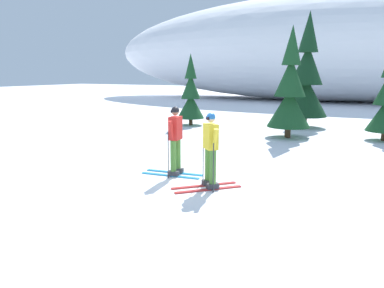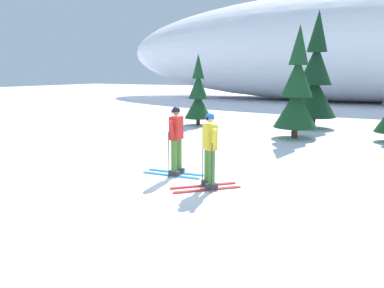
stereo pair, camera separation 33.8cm
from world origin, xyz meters
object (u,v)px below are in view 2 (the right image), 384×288
object	(u,v)px
skier_yellow_jacket	(209,149)
skier_red_jacket	(176,140)
pine_tree_far_left	(198,96)
pine_tree_center_left	(315,80)
pine_tree_left	(297,92)

from	to	relation	value
skier_yellow_jacket	skier_red_jacket	size ratio (longest dim) A/B	0.98
pine_tree_far_left	pine_tree_center_left	size ratio (longest dim) A/B	0.65
pine_tree_left	pine_tree_center_left	size ratio (longest dim) A/B	0.82
skier_red_jacket	pine_tree_left	size ratio (longest dim) A/B	0.40
skier_red_jacket	pine_tree_far_left	size ratio (longest dim) A/B	0.50
pine_tree_far_left	pine_tree_center_left	bearing A→B (deg)	18.66
skier_red_jacket	pine_tree_far_left	world-z (taller)	pine_tree_far_left
pine_tree_center_left	skier_yellow_jacket	bearing A→B (deg)	-92.19
pine_tree_center_left	pine_tree_left	bearing A→B (deg)	-92.24
pine_tree_left	skier_yellow_jacket	bearing A→B (deg)	-92.17
skier_yellow_jacket	pine_tree_center_left	xyz separation A→B (m)	(0.42, 10.88, 1.40)
skier_red_jacket	skier_yellow_jacket	bearing A→B (deg)	-25.11
skier_red_jacket	pine_tree_left	xyz separation A→B (m)	(1.54, 7.01, 0.95)
pine_tree_far_left	pine_tree_left	size ratio (longest dim) A/B	0.80
pine_tree_far_left	pine_tree_left	distance (m)	5.48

